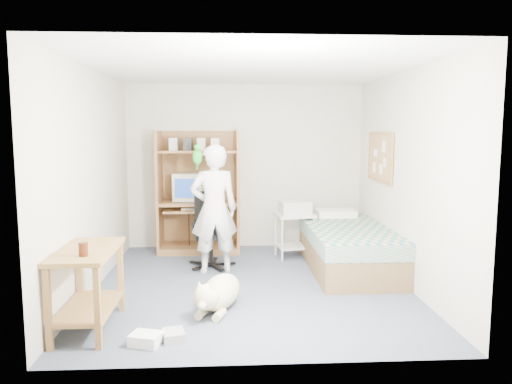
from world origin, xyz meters
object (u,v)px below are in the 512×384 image
side_desk (87,276)px  person (214,209)px  office_chair (211,240)px  printer_cart (295,228)px  dog (219,293)px  bed (348,247)px  computer_hutch (199,197)px

side_desk → person: 2.10m
person → office_chair: bearing=-88.2°
person → printer_cart: 1.39m
dog → person: bearing=111.4°
side_desk → office_chair: office_chair is taller
side_desk → person: size_ratio=0.61×
bed → office_chair: (-1.80, 0.24, 0.06)m
dog → printer_cart: (1.05, 2.05, 0.24)m
person → dog: person is taller
bed → dog: bearing=-140.3°
side_desk → office_chair: (1.05, 2.06, -0.14)m
bed → dog: bed is taller
person → side_desk: bearing=48.7°
bed → person: size_ratio=1.23×
person → dog: bearing=84.0°
bed → dog: (-1.67, -1.39, -0.11)m
dog → computer_hutch: bearing=115.7°
bed → printer_cart: (-0.62, 0.66, 0.13)m
office_chair → printer_cart: office_chair is taller
computer_hutch → side_desk: 3.08m
dog → side_desk: bearing=-141.9°
printer_cart → dog: bearing=-126.4°
office_chair → computer_hutch: bearing=93.4°
computer_hutch → person: bearing=-77.8°
bed → side_desk: size_ratio=2.02×
computer_hutch → office_chair: computer_hutch is taller
person → printer_cart: bearing=-156.7°
office_chair → bed: bearing=-16.9°
office_chair → side_desk: bearing=-126.1°
dog → printer_cart: 2.31m
computer_hutch → bed: 2.35m
computer_hutch → person: size_ratio=1.10×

